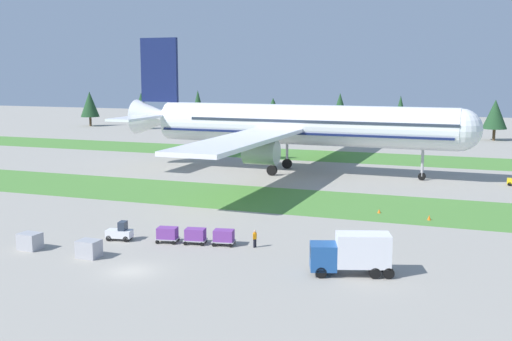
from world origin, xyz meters
TOP-DOWN VIEW (x-y plane):
  - ground_plane at (0.00, 0.00)m, footprint 400.00×400.00m
  - grass_strip_near at (0.00, 33.39)m, footprint 320.00×16.32m
  - grass_strip_far at (0.00, 78.03)m, footprint 320.00×16.32m
  - airliner at (-2.18, 55.73)m, footprint 59.89×73.68m
  - baggage_tug at (-6.33, 8.42)m, footprint 2.79×1.73m
  - cargo_dolly_lead at (-1.39, 9.30)m, footprint 2.43×1.86m
  - cargo_dolly_second at (1.47, 9.80)m, footprint 2.43×1.86m
  - cargo_dolly_third at (4.33, 10.31)m, footprint 2.43×1.86m
  - catering_truck at (18.10, 5.56)m, footprint 7.33×4.33m
  - ground_crew_marshaller at (15.49, 7.12)m, footprint 0.55×0.36m
  - ground_crew_loader at (7.48, 10.64)m, footprint 0.36×0.53m
  - uld_container_0 at (-12.72, 2.56)m, footprint 2.09×1.71m
  - uld_container_1 at (-5.80, 2.23)m, footprint 2.04×1.66m
  - taxiway_marker_0 at (16.45, 29.95)m, footprint 0.44×0.44m
  - taxiway_marker_1 at (22.48, 28.26)m, footprint 0.44×0.44m
  - distant_tree_line at (-6.69, 118.21)m, footprint 173.45×9.94m

SIDE VIEW (x-z plane):
  - ground_plane at x=0.00m, z-range 0.00..0.00m
  - grass_strip_near at x=0.00m, z-range 0.00..0.01m
  - grass_strip_far at x=0.00m, z-range 0.00..0.01m
  - taxiway_marker_0 at x=16.45m, z-range 0.00..0.48m
  - taxiway_marker_1 at x=22.48m, z-range 0.00..0.60m
  - uld_container_0 at x=-12.72m, z-range 0.00..1.60m
  - baggage_tug at x=-6.33m, z-range -0.17..1.80m
  - uld_container_1 at x=-5.80m, z-range 0.00..1.63m
  - cargo_dolly_lead at x=-1.39m, z-range 0.14..1.69m
  - cargo_dolly_second at x=1.47m, z-range 0.14..1.69m
  - cargo_dolly_third at x=4.33m, z-range 0.14..1.69m
  - ground_crew_marshaller at x=15.49m, z-range 0.08..1.82m
  - ground_crew_loader at x=7.48m, z-range 0.08..1.82m
  - catering_truck at x=18.10m, z-range 0.16..3.74m
  - distant_tree_line at x=-6.69m, z-range 1.03..12.49m
  - airliner at x=-2.18m, z-range -3.21..19.51m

